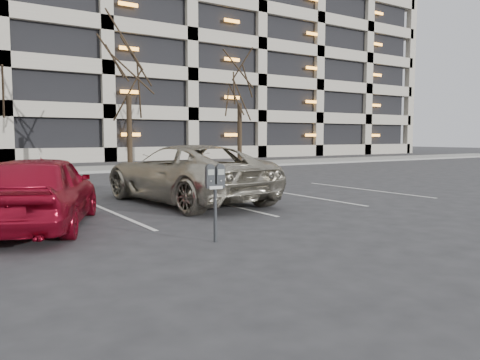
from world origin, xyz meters
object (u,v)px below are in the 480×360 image
tree_d (240,65)px  suv_silver (186,174)px  parking_meter (215,184)px  car_red (40,191)px  tree_c (128,51)px

tree_d → suv_silver: size_ratio=1.48×
suv_silver → parking_meter: bearing=63.3°
car_red → suv_silver: bearing=-133.2°
tree_d → suv_silver: tree_d is taller
tree_c → car_red: tree_c is taller
parking_meter → suv_silver: suv_silver is taller
tree_c → suv_silver: tree_c is taller
tree_c → suv_silver: 14.59m
parking_meter → car_red: (-2.17, 2.77, -0.25)m
tree_d → suv_silver: (-10.22, -13.14, -5.30)m
parking_meter → suv_silver: 4.83m
parking_meter → tree_c: bearing=86.8°
parking_meter → suv_silver: size_ratio=0.22×
parking_meter → car_red: size_ratio=0.30×
tree_c → parking_meter: (-4.94, -17.65, -5.26)m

